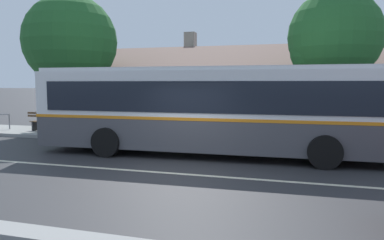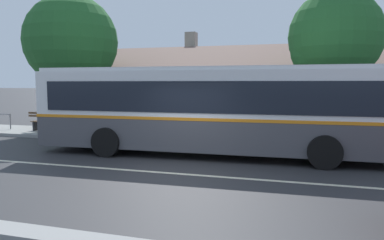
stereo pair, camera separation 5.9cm
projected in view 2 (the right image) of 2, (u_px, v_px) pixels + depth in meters
The scene contains 10 objects.
ground_plane at pixel (173, 173), 10.34m from camera, with size 300.00×300.00×0.00m, color #2D2D30.
sidewalk_far at pixel (220, 140), 16.05m from camera, with size 60.00×3.00×0.15m, color gray.
curb_near at pixel (71, 240), 5.81m from camera, with size 60.00×0.50×0.12m, color gray.
lane_divider_stripe at pixel (173, 173), 10.34m from camera, with size 60.00×0.16×0.01m, color beige.
community_building at pixel (289, 96), 22.34m from camera, with size 23.89×10.03×5.84m.
transit_bus at pixel (210, 108), 12.86m from camera, with size 12.12×2.99×3.02m.
bench_by_building at pixel (48, 122), 18.34m from camera, with size 1.87×0.51×0.94m.
street_tree_primary at pixel (333, 39), 15.30m from camera, with size 3.80×3.80×6.30m.
street_tree_secondary at pixel (71, 42), 19.04m from camera, with size 4.71×4.71×6.97m.
bike_rack at pixel (1, 118), 19.30m from camera, with size 1.16×0.06×0.78m.
Camera 2 is at (3.43, -9.56, 2.49)m, focal length 35.00 mm.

